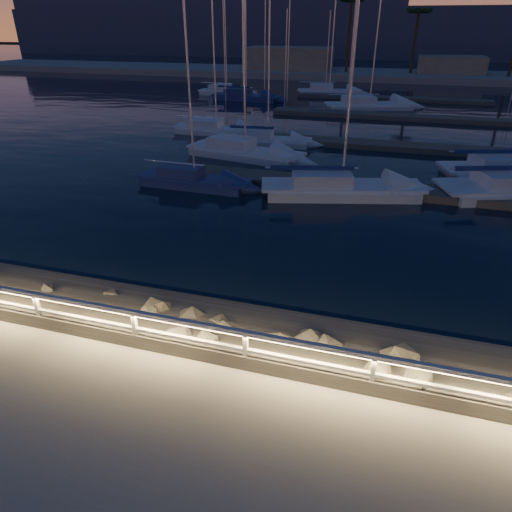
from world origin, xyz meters
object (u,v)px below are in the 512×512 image
object	(u,v)px
sailboat_k	(367,104)
sailboat_n	(245,96)
sailboat_j	(214,128)
sailboat_i	(225,91)
sailboat_f	(337,187)
sailboat_a	(192,179)
sailboat_e	(266,139)
sailboat_m	(328,91)
guard_rail	(326,356)
sailboat_b	(242,150)

from	to	relation	value
sailboat_k	sailboat_n	world-z (taller)	sailboat_k
sailboat_j	sailboat_k	xyz separation A→B (m)	(11.05, 15.77, 0.05)
sailboat_n	sailboat_i	bearing A→B (deg)	141.66
sailboat_i	sailboat_n	size ratio (longest dim) A/B	0.90
sailboat_f	sailboat_n	size ratio (longest dim) A/B	1.03
sailboat_f	sailboat_n	world-z (taller)	sailboat_f
sailboat_a	sailboat_n	size ratio (longest dim) A/B	0.79
sailboat_e	sailboat_m	world-z (taller)	sailboat_m
guard_rail	sailboat_k	bearing A→B (deg)	93.03
sailboat_e	sailboat_m	xyz separation A→B (m)	(0.37, 27.81, 0.06)
sailboat_f	sailboat_i	world-z (taller)	sailboat_f
sailboat_m	sailboat_b	bearing A→B (deg)	-102.81
sailboat_a	sailboat_e	size ratio (longest dim) A/B	0.99
sailboat_f	sailboat_k	xyz separation A→B (m)	(-0.62, 27.99, 0.01)
sailboat_f	sailboat_n	distance (m)	33.66
sailboat_m	sailboat_i	bearing A→B (deg)	-173.06
sailboat_a	sailboat_k	world-z (taller)	sailboat_k
sailboat_b	sailboat_f	bearing A→B (deg)	-27.93
sailboat_a	sailboat_e	xyz separation A→B (m)	(1.35, 10.46, 0.00)
sailboat_j	sailboat_a	bearing A→B (deg)	-74.06
sailboat_b	sailboat_e	bearing A→B (deg)	92.60
sailboat_f	guard_rail	bearing A→B (deg)	-98.76
guard_rail	sailboat_m	xyz separation A→B (m)	(-7.89, 52.39, -0.90)
sailboat_a	sailboat_i	size ratio (longest dim) A/B	0.87
sailboat_i	sailboat_n	distance (m)	4.89
guard_rail	sailboat_m	distance (m)	52.99
guard_rail	sailboat_i	size ratio (longest dim) A/B	3.55
guard_rail	sailboat_a	bearing A→B (deg)	124.21
guard_rail	sailboat_k	distance (m)	42.96
sailboat_a	sailboat_i	world-z (taller)	sailboat_i
sailboat_j	sailboat_n	distance (m)	18.26
sailboat_i	sailboat_j	bearing A→B (deg)	-68.05
sailboat_k	sailboat_m	world-z (taller)	sailboat_k
guard_rail	sailboat_k	xyz separation A→B (m)	(-2.27, 42.89, -0.91)
sailboat_e	sailboat_n	distance (m)	22.12
sailboat_b	sailboat_m	world-z (taller)	sailboat_b
sailboat_b	sailboat_i	world-z (taller)	sailboat_b
sailboat_j	sailboat_m	world-z (taller)	sailboat_m
sailboat_m	sailboat_n	world-z (taller)	sailboat_n
sailboat_i	sailboat_k	xyz separation A→B (m)	(17.86, -5.52, 0.02)
sailboat_k	sailboat_j	bearing A→B (deg)	-144.44
sailboat_a	sailboat_m	world-z (taller)	sailboat_m
sailboat_k	sailboat_n	size ratio (longest dim) A/B	1.14
sailboat_i	sailboat_a	bearing A→B (deg)	-68.71
sailboat_e	sailboat_i	distance (m)	26.62
sailboat_k	sailboat_m	xyz separation A→B (m)	(-5.61, 9.51, 0.00)
sailboat_b	sailboat_i	bearing A→B (deg)	123.49
sailboat_a	sailboat_j	xyz separation A→B (m)	(-3.72, 12.99, 0.01)
guard_rail	sailboat_a	xyz separation A→B (m)	(-9.60, 14.13, -0.97)
sailboat_f	sailboat_k	world-z (taller)	sailboat_k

